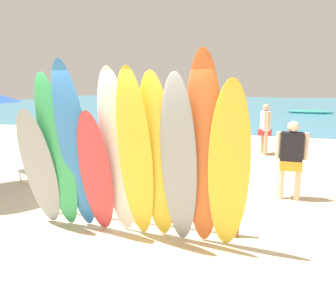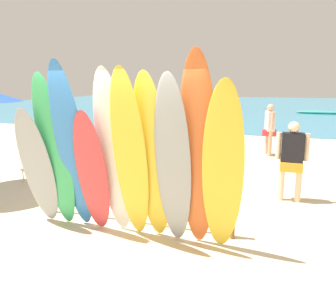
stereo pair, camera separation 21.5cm
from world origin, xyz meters
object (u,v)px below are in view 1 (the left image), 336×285
object	(u,v)px
surfboard_red_3	(96,174)
surfboard_grey_7	(179,164)
beachgoer_photographing	(265,126)
beachgoer_near_rack	(75,146)
surfboard_blue_2	(75,151)
surfboard_rack	(138,195)
surfboard_yellow_5	(136,159)
surfboard_green_1	(57,154)
surfboard_white_4	(117,155)
surfboard_grey_0	(39,169)
surfboard_yellow_9	(229,169)
surfboard_orange_8	(203,154)
beachgoer_midbeach	(206,119)
distant_boat	(310,112)
surfboard_yellow_6	(157,161)
beach_chair_red	(38,164)
beachgoer_by_water	(291,155)

from	to	relation	value
surfboard_red_3	surfboard_grey_7	bearing A→B (deg)	-2.73
beachgoer_photographing	beachgoer_near_rack	size ratio (longest dim) A/B	1.11
surfboard_blue_2	surfboard_red_3	size ratio (longest dim) A/B	1.36
surfboard_rack	beachgoer_near_rack	distance (m)	2.89
surfboard_rack	surfboard_yellow_5	size ratio (longest dim) A/B	1.26
surfboard_green_1	surfboard_white_4	xyz separation A→B (m)	(0.98, 0.07, 0.04)
surfboard_red_3	beachgoer_photographing	distance (m)	7.02
surfboard_grey_0	surfboard_yellow_5	xyz separation A→B (m)	(1.66, -0.05, 0.29)
surfboard_grey_0	surfboard_green_1	xyz separation A→B (m)	(0.33, 0.02, 0.26)
surfboard_blue_2	surfboard_white_4	distance (m)	0.65
surfboard_blue_2	surfboard_grey_7	bearing A→B (deg)	-3.56
surfboard_blue_2	surfboard_yellow_9	world-z (taller)	surfboard_blue_2
surfboard_grey_0	surfboard_green_1	size ratio (longest dim) A/B	0.81
surfboard_white_4	surfboard_yellow_5	xyz separation A→B (m)	(0.35, -0.15, -0.01)
surfboard_orange_8	beachgoer_photographing	distance (m)	6.55
surfboard_white_4	surfboard_yellow_5	distance (m)	0.38
surfboard_blue_2	surfboard_yellow_5	world-z (taller)	surfboard_blue_2
surfboard_blue_2	beachgoer_near_rack	distance (m)	2.76
surfboard_grey_0	surfboard_yellow_9	world-z (taller)	surfboard_yellow_9
surfboard_white_4	beachgoer_midbeach	world-z (taller)	surfboard_white_4
beachgoer_near_rack	distant_boat	bearing A→B (deg)	159.38
surfboard_rack	beachgoer_near_rack	world-z (taller)	beachgoer_near_rack
surfboard_blue_2	surfboard_orange_8	size ratio (longest dim) A/B	0.98
surfboard_rack	beachgoer_near_rack	bearing A→B (deg)	142.46
surfboard_yellow_6	beachgoer_photographing	bearing A→B (deg)	77.77
surfboard_yellow_9	beach_chair_red	bearing A→B (deg)	151.01
beachgoer_midbeach	surfboard_yellow_9	bearing A→B (deg)	-66.23
surfboard_yellow_5	beachgoer_midbeach	world-z (taller)	surfboard_yellow_5
surfboard_green_1	beachgoer_near_rack	distance (m)	2.56
surfboard_blue_2	surfboard_yellow_5	distance (m)	1.00
beachgoer_photographing	beachgoer_near_rack	distance (m)	6.13
surfboard_rack	surfboard_yellow_6	xyz separation A→B (m)	(0.49, -0.47, 0.73)
surfboard_rack	beachgoer_by_water	size ratio (longest dim) A/B	2.07
surfboard_grey_7	beachgoer_photographing	distance (m)	6.68
surfboard_rack	beach_chair_red	world-z (taller)	beach_chair_red
beach_chair_red	surfboard_orange_8	bearing A→B (deg)	-0.96
distant_boat	surfboard_yellow_9	bearing A→B (deg)	-101.18
surfboard_yellow_5	beachgoer_midbeach	size ratio (longest dim) A/B	1.75
surfboard_red_3	beachgoer_midbeach	xyz separation A→B (m)	(0.30, 8.85, -0.12)
surfboard_rack	beachgoer_near_rack	size ratio (longest dim) A/B	2.21
surfboard_grey_0	beachgoer_near_rack	bearing A→B (deg)	106.56
surfboard_grey_0	surfboard_red_3	distance (m)	0.98
surfboard_yellow_9	surfboard_blue_2	bearing A→B (deg)	176.19
surfboard_grey_7	surfboard_yellow_9	bearing A→B (deg)	6.10
beachgoer_by_water	surfboard_yellow_6	bearing A→B (deg)	-130.45
surfboard_grey_7	beachgoer_near_rack	xyz separation A→B (m)	(-3.09, 2.27, -0.38)
surfboard_rack	surfboard_green_1	world-z (taller)	surfboard_green_1
beachgoer_photographing	beachgoer_near_rack	world-z (taller)	beachgoer_photographing
beachgoer_by_water	surfboard_yellow_9	bearing A→B (deg)	-113.65
surfboard_blue_2	surfboard_yellow_5	size ratio (longest dim) A/B	1.04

